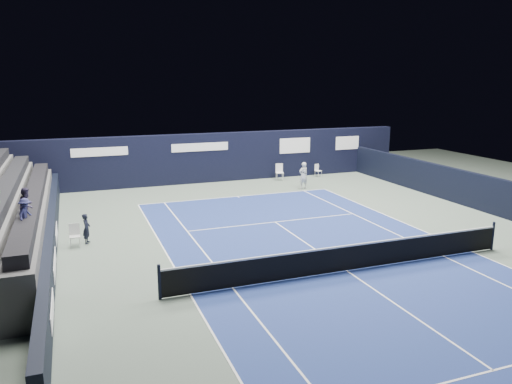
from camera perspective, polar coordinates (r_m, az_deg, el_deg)
ground at (r=19.22m, az=7.29°, el=-6.88°), size 48.00×48.00×0.00m
court_surface at (r=17.60m, az=10.34°, el=-8.87°), size 10.97×23.77×0.01m
enclosure_wall_right at (r=28.15m, az=22.68°, el=0.44°), size 0.30×22.00×1.80m
folding_chair_back_a at (r=32.52m, az=2.70°, el=2.45°), size 0.57×0.55×1.07m
folding_chair_back_b at (r=33.91m, az=7.06°, el=2.58°), size 0.47×0.46×0.85m
line_judge_chair at (r=20.87m, az=-20.02°, el=-4.49°), size 0.41×0.40×0.91m
line_judge at (r=21.07m, az=-18.80°, el=-3.98°), size 0.39×0.50×1.22m
court_markings at (r=17.60m, az=10.34°, el=-8.85°), size 11.03×23.83×0.00m
tennis_net at (r=17.42m, az=10.41°, el=-7.33°), size 12.90×0.10×1.10m
back_sponsor_wall at (r=32.02m, az=-4.76°, el=3.97°), size 26.00×0.63×3.10m
side_barrier_left at (r=20.80m, az=-22.30°, el=-4.50°), size 0.33×22.00×1.20m
tennis_player at (r=30.01m, az=5.43°, el=1.91°), size 0.63×0.84×1.60m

